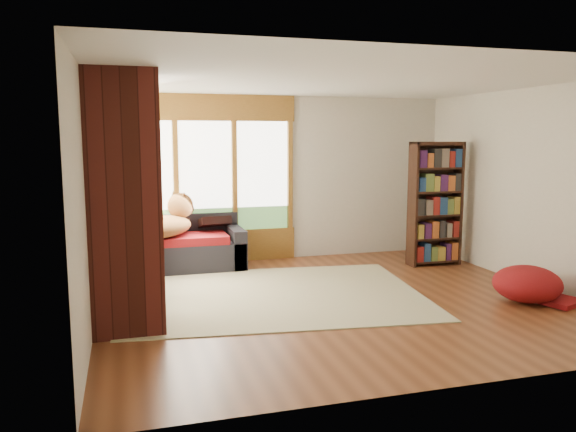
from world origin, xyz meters
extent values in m
plane|color=brown|center=(0.00, 0.00, 0.00)|extent=(5.50, 5.50, 0.00)
plane|color=white|center=(0.00, 0.00, 2.60)|extent=(5.50, 5.50, 0.00)
cube|color=silver|center=(0.00, 2.50, 1.30)|extent=(5.50, 0.04, 2.60)
cube|color=silver|center=(0.00, -2.50, 1.30)|extent=(5.50, 0.04, 2.60)
cube|color=silver|center=(-2.75, 0.00, 1.30)|extent=(0.04, 5.00, 2.60)
cube|color=silver|center=(2.75, 0.00, 1.30)|extent=(0.04, 5.00, 2.60)
cube|color=olive|center=(-1.20, 2.47, 1.35)|extent=(2.82, 0.10, 1.90)
cube|color=white|center=(-1.20, 2.47, 1.35)|extent=(2.54, 0.09, 1.62)
cube|color=olive|center=(-2.72, 1.20, 1.35)|extent=(0.10, 2.62, 1.90)
cube|color=white|center=(-2.72, 1.20, 1.35)|extent=(0.09, 2.36, 1.62)
cube|color=#74975B|center=(-2.69, 2.03, 1.75)|extent=(0.03, 0.72, 0.90)
cube|color=#471914|center=(-2.40, -0.35, 1.30)|extent=(0.70, 0.70, 2.60)
cube|color=black|center=(-1.65, 2.05, 0.21)|extent=(2.20, 0.90, 0.42)
cube|color=black|center=(-1.65, 2.40, 0.61)|extent=(2.20, 0.20, 0.38)
cube|color=black|center=(-0.65, 2.05, 0.30)|extent=(0.20, 0.90, 0.60)
cube|color=maroon|center=(-1.75, 1.93, 0.48)|extent=(1.90, 0.66, 0.12)
cube|color=black|center=(-2.30, 1.40, 0.21)|extent=(0.90, 2.20, 0.42)
cube|color=black|center=(-2.65, 1.40, 0.61)|extent=(0.20, 2.20, 0.38)
cube|color=black|center=(-2.30, 0.40, 0.30)|extent=(0.90, 0.20, 0.60)
cube|color=maroon|center=(-2.18, 1.05, 0.48)|extent=(0.66, 1.20, 0.12)
cube|color=maroon|center=(-2.18, 2.00, 0.48)|extent=(0.66, 0.66, 0.12)
cube|color=beige|center=(-0.64, 0.42, 0.01)|extent=(3.89, 3.15, 0.01)
cube|color=black|center=(2.52, 1.38, 0.94)|extent=(0.04, 0.27, 1.89)
cube|color=black|center=(1.76, 1.38, 0.94)|extent=(0.04, 0.27, 1.89)
cube|color=black|center=(2.14, 1.50, 0.94)|extent=(0.81, 0.02, 1.89)
cube|color=black|center=(2.14, 1.38, 0.06)|extent=(0.73, 0.25, 0.03)
cube|color=black|center=(2.14, 1.38, 0.42)|extent=(0.73, 0.25, 0.03)
cube|color=black|center=(2.14, 1.38, 0.77)|extent=(0.73, 0.25, 0.03)
cube|color=black|center=(2.14, 1.38, 1.13)|extent=(0.73, 0.25, 0.03)
cube|color=black|center=(2.14, 1.38, 1.49)|extent=(0.73, 0.25, 0.03)
cube|color=black|center=(2.14, 1.38, 1.85)|extent=(0.73, 0.25, 0.03)
cube|color=#726659|center=(2.14, 1.36, 0.94)|extent=(0.69, 0.19, 1.73)
ellipsoid|color=maroon|center=(2.18, -0.68, 0.23)|extent=(1.04, 1.04, 0.43)
ellipsoid|color=brown|center=(-1.90, 1.91, 0.77)|extent=(1.10, 1.03, 0.31)
sphere|color=brown|center=(-1.63, 2.12, 0.92)|extent=(0.53, 0.53, 0.38)
cone|color=brown|center=(-1.68, 2.08, 1.07)|extent=(0.19, 0.19, 0.16)
ellipsoid|color=#33241B|center=(-2.33, 0.83, 0.71)|extent=(0.59, 0.79, 0.24)
sphere|color=#33241B|center=(-2.29, 1.08, 0.83)|extent=(0.34, 0.34, 0.29)
cone|color=#33241B|center=(-2.29, 1.04, 0.95)|extent=(0.12, 0.12, 0.13)
cube|color=black|center=(-0.95, 2.26, 0.78)|extent=(0.45, 0.12, 0.45)
cube|color=black|center=(-1.55, 2.26, 0.78)|extent=(0.45, 0.12, 0.45)
cube|color=black|center=(-2.48, 1.80, 0.78)|extent=(0.45, 0.12, 0.45)
cube|color=black|center=(-2.48, 0.70, 0.78)|extent=(0.45, 0.12, 0.45)
camera|label=1|loc=(-2.38, -6.16, 1.95)|focal=35.00mm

